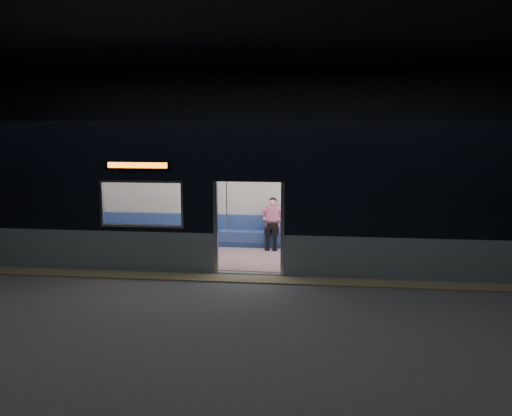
# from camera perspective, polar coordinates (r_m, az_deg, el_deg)

# --- Properties ---
(station_floor) EXTENTS (24.00, 14.00, 0.01)m
(station_floor) POSITION_cam_1_polar(r_m,az_deg,el_deg) (11.09, -1.47, -8.41)
(station_floor) COLOR #47494C
(station_floor) RESTS_ON ground
(station_envelope) EXTENTS (24.00, 14.00, 5.00)m
(station_envelope) POSITION_cam_1_polar(r_m,az_deg,el_deg) (10.59, -1.55, 10.90)
(station_envelope) COLOR black
(station_envelope) RESTS_ON station_floor
(tactile_strip) EXTENTS (22.80, 0.50, 0.03)m
(tactile_strip) POSITION_cam_1_polar(r_m,az_deg,el_deg) (11.60, -1.07, -7.52)
(tactile_strip) COLOR #8C7F59
(tactile_strip) RESTS_ON station_floor
(metro_car) EXTENTS (18.00, 3.04, 3.35)m
(metro_car) POSITION_cam_1_polar(r_m,az_deg,el_deg) (13.19, 0.10, 2.59)
(metro_car) COLOR gray
(metro_car) RESTS_ON station_floor
(passenger) EXTENTS (0.38, 0.66, 1.33)m
(passenger) POSITION_cam_1_polar(r_m,az_deg,el_deg) (14.30, 1.75, -1.24)
(passenger) COLOR black
(passenger) RESTS_ON metro_car
(handbag) EXTENTS (0.30, 0.26, 0.14)m
(handbag) POSITION_cam_1_polar(r_m,az_deg,el_deg) (14.11, 1.73, -1.82)
(handbag) COLOR black
(handbag) RESTS_ON passenger
(transit_map) EXTENTS (0.95, 0.03, 0.62)m
(transit_map) POSITION_cam_1_polar(r_m,az_deg,el_deg) (14.72, 17.93, 1.30)
(transit_map) COLOR white
(transit_map) RESTS_ON metro_car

